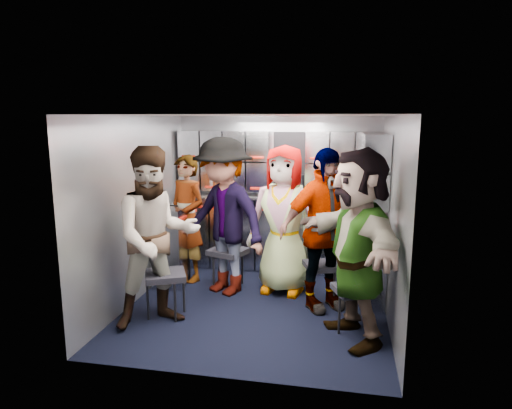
% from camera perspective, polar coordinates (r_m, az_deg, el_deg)
% --- Properties ---
extents(floor, '(3.00, 3.00, 0.00)m').
position_cam_1_polar(floor, '(5.27, 0.20, -12.42)').
color(floor, black).
rests_on(floor, ground).
extents(wall_back, '(2.80, 0.04, 2.10)m').
position_cam_1_polar(wall_back, '(6.40, 2.74, 1.55)').
color(wall_back, '#90949D').
rests_on(wall_back, ground).
extents(wall_left, '(0.04, 3.00, 2.10)m').
position_cam_1_polar(wall_left, '(5.38, -14.59, -0.54)').
color(wall_left, '#90949D').
rests_on(wall_left, ground).
extents(wall_right, '(0.04, 3.00, 2.10)m').
position_cam_1_polar(wall_right, '(4.89, 16.55, -1.78)').
color(wall_right, '#90949D').
rests_on(wall_right, ground).
extents(ceiling, '(2.80, 3.00, 0.02)m').
position_cam_1_polar(ceiling, '(4.84, 0.21, 11.08)').
color(ceiling, silver).
rests_on(ceiling, wall_back).
extents(cart_bank_back, '(2.68, 0.38, 0.99)m').
position_cam_1_polar(cart_bank_back, '(6.31, 2.42, -3.73)').
color(cart_bank_back, '#969BA5').
rests_on(cart_bank_back, ground).
extents(cart_bank_left, '(0.38, 0.76, 0.99)m').
position_cam_1_polar(cart_bank_left, '(5.93, -10.17, -4.85)').
color(cart_bank_left, '#969BA5').
rests_on(cart_bank_left, ground).
extents(counter, '(2.68, 0.42, 0.03)m').
position_cam_1_polar(counter, '(6.20, 2.45, 0.93)').
color(counter, '#BABCC2').
rests_on(counter, cart_bank_back).
extents(locker_bank_back, '(2.68, 0.28, 0.82)m').
position_cam_1_polar(locker_bank_back, '(6.20, 2.57, 5.35)').
color(locker_bank_back, '#969BA5').
rests_on(locker_bank_back, wall_back).
extents(locker_bank_right, '(0.28, 1.00, 0.82)m').
position_cam_1_polar(locker_bank_right, '(5.50, 14.57, 4.33)').
color(locker_bank_right, '#969BA5').
rests_on(locker_bank_right, wall_right).
extents(right_cabinet, '(0.28, 1.20, 1.00)m').
position_cam_1_polar(right_cabinet, '(5.59, 14.15, -5.92)').
color(right_cabinet, '#969BA5').
rests_on(right_cabinet, ground).
extents(coffee_niche, '(0.46, 0.16, 0.84)m').
position_cam_1_polar(coffee_niche, '(6.24, 4.30, 5.18)').
color(coffee_niche, black).
rests_on(coffee_niche, wall_back).
extents(red_latch_strip, '(2.60, 0.02, 0.03)m').
position_cam_1_polar(red_latch_strip, '(6.03, 2.16, -0.65)').
color(red_latch_strip, '#9C150A').
rests_on(red_latch_strip, cart_bank_back).
extents(jump_seat_near_left, '(0.53, 0.52, 0.48)m').
position_cam_1_polar(jump_seat_near_left, '(4.94, -11.26, -8.95)').
color(jump_seat_near_left, black).
rests_on(jump_seat_near_left, ground).
extents(jump_seat_mid_left, '(0.51, 0.50, 0.48)m').
position_cam_1_polar(jump_seat_mid_left, '(5.67, -3.53, -6.13)').
color(jump_seat_mid_left, black).
rests_on(jump_seat_mid_left, ground).
extents(jump_seat_center, '(0.41, 0.40, 0.44)m').
position_cam_1_polar(jump_seat_center, '(5.72, 3.68, -6.35)').
color(jump_seat_center, black).
rests_on(jump_seat_center, ground).
extents(jump_seat_mid_right, '(0.48, 0.47, 0.45)m').
position_cam_1_polar(jump_seat_mid_right, '(5.28, 8.29, -7.80)').
color(jump_seat_mid_right, black).
rests_on(jump_seat_mid_right, ground).
extents(jump_seat_near_right, '(0.49, 0.48, 0.45)m').
position_cam_1_polar(jump_seat_near_right, '(4.65, 12.22, -10.64)').
color(jump_seat_near_right, black).
rests_on(jump_seat_near_right, ground).
extents(attendant_standing, '(0.70, 0.62, 1.62)m').
position_cam_1_polar(attendant_standing, '(5.89, -8.66, -1.74)').
color(attendant_standing, black).
rests_on(attendant_standing, ground).
extents(attendant_arc_a, '(1.12, 1.07, 1.81)m').
position_cam_1_polar(attendant_arc_a, '(4.64, -12.32, -4.06)').
color(attendant_arc_a, black).
rests_on(attendant_arc_a, ground).
extents(attendant_arc_b, '(1.39, 1.18, 1.86)m').
position_cam_1_polar(attendant_arc_b, '(5.38, -4.07, -1.53)').
color(attendant_arc_b, black).
rests_on(attendant_arc_b, ground).
extents(attendant_arc_c, '(0.94, 0.69, 1.77)m').
position_cam_1_polar(attendant_arc_c, '(5.42, 3.49, -1.93)').
color(attendant_arc_c, black).
rests_on(attendant_arc_c, ground).
extents(attendant_arc_d, '(1.10, 0.95, 1.77)m').
position_cam_1_polar(attendant_arc_d, '(4.97, 8.34, -3.16)').
color(attendant_arc_d, black).
rests_on(attendant_arc_d, ground).
extents(attendant_arc_e, '(1.22, 1.76, 1.82)m').
position_cam_1_polar(attendant_arc_e, '(4.32, 12.53, -5.11)').
color(attendant_arc_e, black).
rests_on(attendant_arc_e, ground).
extents(bottle_left, '(0.07, 0.07, 0.27)m').
position_cam_1_polar(bottle_left, '(6.32, -5.54, 2.45)').
color(bottle_left, white).
rests_on(bottle_left, counter).
extents(bottle_mid, '(0.07, 0.07, 0.23)m').
position_cam_1_polar(bottle_mid, '(6.28, -4.09, 2.22)').
color(bottle_mid, white).
rests_on(bottle_mid, counter).
extents(bottle_right, '(0.07, 0.07, 0.24)m').
position_cam_1_polar(bottle_right, '(6.07, 13.12, 1.71)').
color(bottle_right, white).
rests_on(bottle_right, counter).
extents(cup_left, '(0.07, 0.07, 0.11)m').
position_cam_1_polar(cup_left, '(6.30, -4.66, 1.69)').
color(cup_left, tan).
rests_on(cup_left, counter).
extents(cup_right, '(0.08, 0.08, 0.11)m').
position_cam_1_polar(cup_right, '(6.07, 12.26, 1.13)').
color(cup_right, tan).
rests_on(cup_right, counter).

